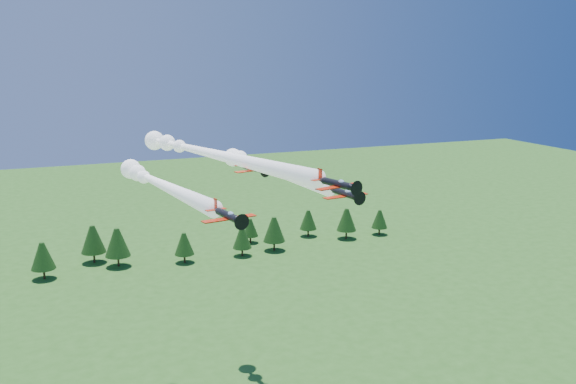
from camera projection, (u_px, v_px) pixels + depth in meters
name	position (u px, v px, depth m)	size (l,w,h in m)	color
plane_lead	(209.00, 153.00, 107.78)	(19.23, 57.41, 3.70)	black
plane_left	(159.00, 183.00, 108.01)	(12.57, 46.16, 3.70)	black
plane_right	(265.00, 168.00, 119.16)	(11.07, 46.02, 3.70)	black
plane_slot	(253.00, 168.00, 98.64)	(6.62, 7.31, 2.32)	black
treeline	(151.00, 239.00, 198.56)	(170.86, 20.18, 11.88)	#382314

